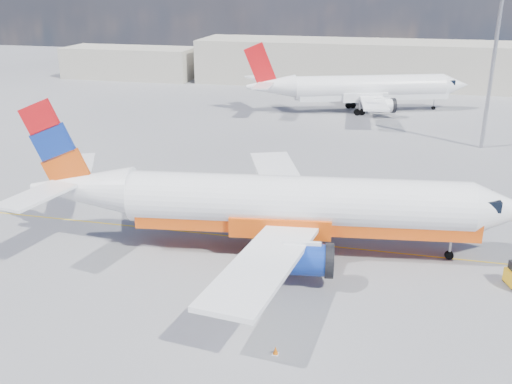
# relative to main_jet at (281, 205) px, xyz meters

# --- Properties ---
(ground) EXTENTS (240.00, 240.00, 0.00)m
(ground) POSITION_rel_main_jet_xyz_m (0.25, -1.35, -3.66)
(ground) COLOR #5D5D62
(ground) RESTS_ON ground
(taxi_line) EXTENTS (70.00, 0.15, 0.01)m
(taxi_line) POSITION_rel_main_jet_xyz_m (0.25, 1.65, -3.65)
(taxi_line) COLOR gold
(taxi_line) RESTS_ON ground
(terminal_main) EXTENTS (70.00, 14.00, 8.00)m
(terminal_main) POSITION_rel_main_jet_xyz_m (5.25, 73.65, 0.34)
(terminal_main) COLOR #A8A190
(terminal_main) RESTS_ON ground
(terminal_annex) EXTENTS (26.00, 10.00, 6.00)m
(terminal_annex) POSITION_rel_main_jet_xyz_m (-44.75, 70.65, -0.66)
(terminal_annex) COLOR #A8A190
(terminal_annex) RESTS_ON ground
(main_jet) EXTENTS (36.28, 28.43, 10.98)m
(main_jet) POSITION_rel_main_jet_xyz_m (0.00, 0.00, 0.00)
(main_jet) COLOR white
(main_jet) RESTS_ON ground
(second_jet) EXTENTS (34.05, 25.80, 10.37)m
(second_jet) POSITION_rel_main_jet_xyz_m (2.73, 49.17, -0.20)
(second_jet) COLOR white
(second_jet) RESTS_ON ground
(traffic_cone) EXTENTS (0.34, 0.34, 0.48)m
(traffic_cone) POSITION_rel_main_jet_xyz_m (2.14, -12.09, -3.43)
(traffic_cone) COLOR white
(traffic_cone) RESTS_ON ground
(floodlight_mast) EXTENTS (1.51, 1.51, 20.68)m
(floodlight_mast) POSITION_rel_main_jet_xyz_m (17.81, 32.45, 8.74)
(floodlight_mast) COLOR #9A9AA2
(floodlight_mast) RESTS_ON ground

